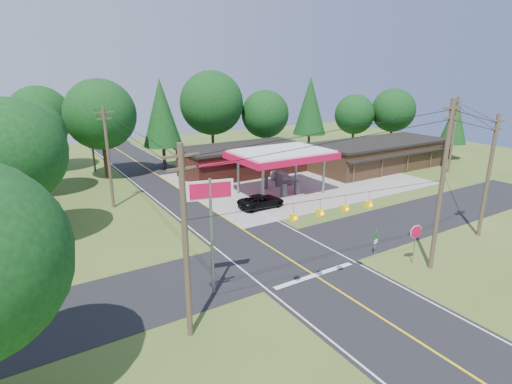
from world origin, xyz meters
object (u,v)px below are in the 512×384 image
sedan_car (282,176)px  big_stop_sign (211,209)px  gas_canopy (281,156)px  octagonal_stop_sign (416,235)px  suv_car (261,201)px

sedan_car → big_stop_sign: (-18.70, -19.01, 4.79)m
gas_canopy → big_stop_sign: bearing=-136.3°
octagonal_stop_sign → suv_car: bearing=98.9°
suv_car → big_stop_sign: (-11.20, -12.01, 4.79)m
big_stop_sign → octagonal_stop_sign: bearing=-15.9°
suv_car → octagonal_stop_sign: size_ratio=1.62×
gas_canopy → suv_car: size_ratio=2.23×
sedan_car → big_stop_sign: size_ratio=0.54×
suv_car → big_stop_sign: bearing=137.3°
gas_canopy → octagonal_stop_sign: bearing=-96.0°
big_stop_sign → octagonal_stop_sign: size_ratio=2.47×
suv_car → octagonal_stop_sign: octagonal_stop_sign is taller
gas_canopy → big_stop_sign: big_stop_sign is taller
big_stop_sign → suv_car: bearing=47.0°
sedan_car → octagonal_stop_sign: 23.51m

